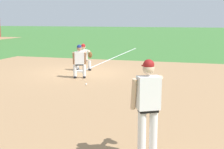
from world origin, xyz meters
TOP-DOWN VIEW (x-y plane):
  - ground_plane at (0.00, 0.00)m, footprint 160.00×160.00m
  - infield_dirt_patch at (-4.24, -2.37)m, footprint 18.00×18.00m
  - foul_line_stripe at (6.37, 0.00)m, footprint 12.75×0.10m
  - first_base_bag at (0.00, 0.00)m, footprint 0.38×0.38m
  - baseball at (-2.73, -1.33)m, footprint 0.07×0.07m
  - pitcher at (-8.43, -4.74)m, footprint 0.84×0.58m
  - first_baseman at (0.44, -0.01)m, footprint 0.83×1.01m
  - baserunner at (-1.43, -0.53)m, footprint 0.58×0.67m

SIDE VIEW (x-z plane):
  - ground_plane at x=0.00m, z-range 0.00..0.00m
  - infield_dirt_patch at x=-4.24m, z-range 0.00..0.01m
  - foul_line_stripe at x=6.37m, z-range 0.01..0.01m
  - baseball at x=-2.73m, z-range 0.00..0.07m
  - first_base_bag at x=0.00m, z-range 0.00..0.09m
  - first_baseman at x=0.44m, z-range 0.06..1.40m
  - baserunner at x=-1.43m, z-range 0.06..1.52m
  - pitcher at x=-8.43m, z-range 0.13..1.99m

